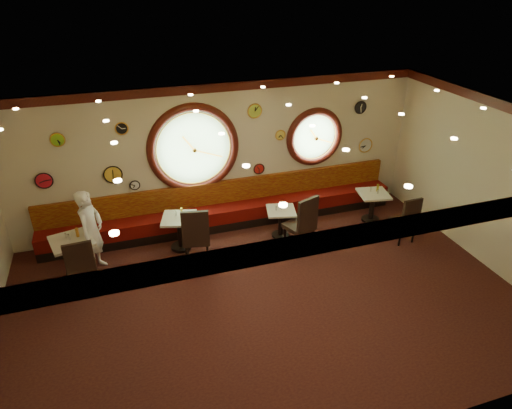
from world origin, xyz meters
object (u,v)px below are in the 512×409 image
at_px(condiment_b_salt, 176,213).
at_px(condiment_d_pepper, 378,192).
at_px(condiment_c_salt, 276,208).
at_px(waiter, 92,232).
at_px(condiment_a_pepper, 69,237).
at_px(condiment_c_bottle, 282,204).
at_px(chair_b, 196,233).
at_px(table_c, 281,220).
at_px(condiment_a_salt, 66,235).
at_px(table_a, 74,253).
at_px(chair_d, 407,217).
at_px(condiment_d_bottle, 378,188).
at_px(chair_a, 81,264).
at_px(table_d, 372,203).
at_px(condiment_b_bottle, 181,211).
at_px(condiment_d_salt, 371,190).
at_px(chair_c, 303,220).
at_px(condiment_b_pepper, 182,216).
at_px(table_b, 180,229).
at_px(condiment_a_bottle, 77,232).
at_px(condiment_c_pepper, 281,208).

bearing_deg(condiment_b_salt, condiment_d_pepper, -4.68).
relative_size(condiment_c_salt, waiter, 0.06).
xyz_separation_m(condiment_a_pepper, condiment_d_pepper, (6.55, 0.04, -0.09)).
relative_size(condiment_d_pepper, condiment_c_bottle, 0.61).
bearing_deg(chair_b, table_c, 23.96).
distance_m(chair_b, condiment_a_salt, 2.40).
bearing_deg(table_a, chair_d, -8.00).
xyz_separation_m(table_a, chair_b, (2.27, -0.33, 0.20)).
relative_size(condiment_a_pepper, condiment_d_bottle, 0.63).
distance_m(condiment_c_salt, waiter, 3.73).
height_order(chair_a, condiment_a_salt, chair_a).
bearing_deg(condiment_c_salt, chair_a, -168.68).
relative_size(table_d, condiment_b_bottle, 5.28).
bearing_deg(condiment_d_salt, chair_c, -159.51).
distance_m(table_a, condiment_a_salt, 0.37).
xyz_separation_m(table_d, condiment_b_pepper, (-4.35, 0.15, 0.34)).
xyz_separation_m(table_b, chair_b, (0.22, -0.66, 0.25)).
xyz_separation_m(chair_b, condiment_d_bottle, (4.31, 0.50, 0.09)).
bearing_deg(condiment_a_bottle, table_d, 0.29).
bearing_deg(chair_c, condiment_d_pepper, -4.97).
bearing_deg(table_d, chair_b, -173.96).
xyz_separation_m(condiment_a_salt, condiment_b_pepper, (2.18, 0.17, -0.07)).
distance_m(condiment_d_salt, condiment_b_pepper, 4.33).
height_order(condiment_b_bottle, waiter, waiter).
distance_m(table_b, condiment_c_pepper, 2.19).
relative_size(condiment_c_pepper, condiment_d_pepper, 0.92).
distance_m(condiment_c_salt, condiment_d_bottle, 2.48).
height_order(condiment_d_pepper, condiment_c_bottle, condiment_c_bottle).
relative_size(condiment_b_pepper, condiment_c_pepper, 1.10).
xyz_separation_m(chair_a, condiment_c_pepper, (4.06, 0.79, 0.04)).
distance_m(condiment_c_salt, condiment_a_bottle, 3.98).
bearing_deg(table_c, condiment_d_salt, 2.27).
xyz_separation_m(table_d, condiment_a_pepper, (-6.48, -0.09, 0.41)).
bearing_deg(condiment_d_bottle, waiter, -179.42).
bearing_deg(table_c, condiment_a_bottle, -179.45).
height_order(condiment_c_salt, condiment_d_bottle, condiment_d_bottle).
relative_size(table_b, condiment_d_bottle, 4.88).
bearing_deg(table_b, condiment_a_salt, -173.90).
height_order(table_b, condiment_d_pepper, condiment_d_pepper).
bearing_deg(table_b, chair_d, -15.38).
bearing_deg(condiment_a_pepper, chair_a, -74.80).
bearing_deg(chair_b, condiment_d_salt, 18.25).
relative_size(table_c, condiment_a_pepper, 6.76).
distance_m(chair_a, condiment_b_salt, 2.16).
bearing_deg(condiment_d_pepper, chair_d, -83.44).
xyz_separation_m(condiment_c_pepper, condiment_a_bottle, (-4.10, -0.06, 0.19)).
height_order(condiment_b_pepper, waiter, waiter).
height_order(condiment_c_pepper, condiment_a_bottle, condiment_a_bottle).
xyz_separation_m(chair_b, chair_d, (4.37, -0.60, -0.10)).
bearing_deg(chair_d, condiment_c_pepper, 151.84).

